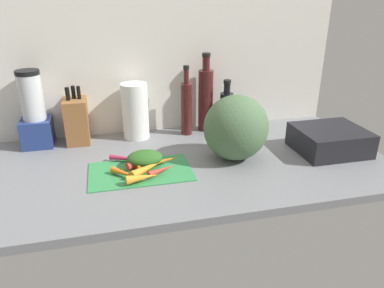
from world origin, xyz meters
The scene contains 21 objects.
ground_plane centered at (0.00, 0.00, -1.50)cm, with size 170.00×80.00×3.00cm, color slate.
wall_back centered at (0.00, 38.50, 30.00)cm, with size 170.00×3.00×60.00cm, color silver.
cutting_board centered at (-12.92, -5.69, 0.40)cm, with size 37.57×22.88×0.80cm, color #338C4C.
carrot_0 centered at (-10.04, -7.59, 2.51)cm, with size 3.41×3.41×16.73cm, color orange.
carrot_1 centered at (-15.40, 2.47, 1.85)cm, with size 2.10×2.10×17.77cm, color #B2264C.
carrot_2 centered at (-10.02, -1.18, 1.98)cm, with size 2.37×2.37×12.04cm, color red.
carrot_3 centered at (-18.34, -9.81, 1.97)cm, with size 2.34×2.34×13.28cm, color orange.
carrot_4 centered at (-13.10, -14.58, 2.42)cm, with size 3.24×3.24×11.44cm, color orange.
carrot_5 centered at (-9.51, 3.35, 2.11)cm, with size 2.62×2.62×12.08cm, color orange.
carrot_6 centered at (-5.63, -3.11, 2.17)cm, with size 2.74×2.74×17.77cm, color orange.
carrot_7 centered at (-5.67, -9.72, 2.01)cm, with size 2.42×2.42×11.29cm, color red.
carrot_8 centered at (-11.15, -1.64, 2.22)cm, with size 2.83×2.83×14.44cm, color red.
carrot_greens_pile centered at (-10.76, -1.82, 3.65)cm, with size 13.46×10.35×5.69cm, color #2D6023.
winter_squash centered at (25.05, -2.22, 12.88)cm, with size 25.42×23.36×25.77cm, color #4C6B47.
knife_block centered at (-36.13, 30.48, 9.93)cm, with size 9.59×14.01×24.91cm.
blender_appliance centered at (-52.70, 29.88, 14.05)cm, with size 12.44×12.44×32.61cm.
paper_towel_roll centered at (-10.81, 29.50, 12.43)cm, with size 11.62×11.62×24.86cm, color white.
bottle_0 centered at (12.27, 28.28, 12.97)cm, with size 5.02×5.02×31.80cm.
bottle_1 centered at (22.25, 31.68, 15.43)cm, with size 6.90×6.90×36.28cm.
bottle_2 centered at (31.10, 27.40, 10.23)cm, with size 6.02×6.02×24.64cm.
dish_rack centered at (65.46, -4.82, 4.92)cm, with size 27.31×24.20×9.84cm, color black.
Camera 1 is at (-22.63, -126.84, 62.51)cm, focal length 34.13 mm.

